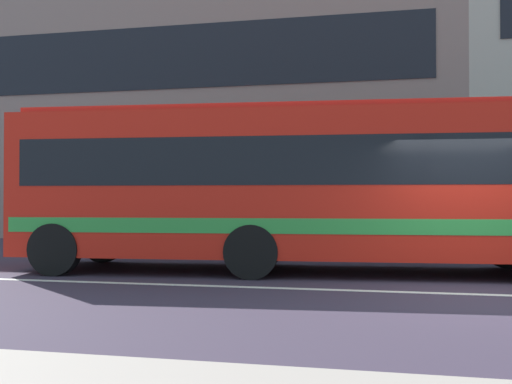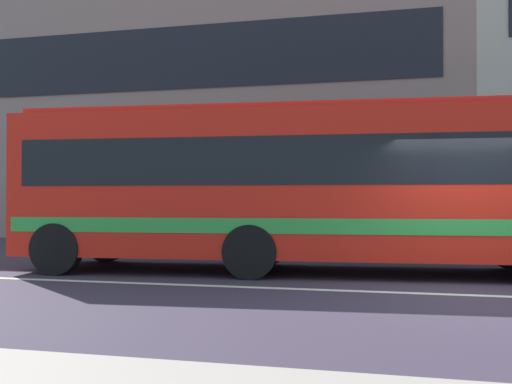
# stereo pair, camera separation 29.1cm
# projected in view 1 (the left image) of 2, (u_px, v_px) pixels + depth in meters

# --- Properties ---
(ground_plane) EXTENTS (160.00, 160.00, 0.00)m
(ground_plane) POSITION_uv_depth(u_px,v_px,m) (483.00, 295.00, 8.56)
(ground_plane) COLOR #382E3F
(lane_centre_line) EXTENTS (60.00, 0.16, 0.01)m
(lane_centre_line) POSITION_uv_depth(u_px,v_px,m) (483.00, 295.00, 8.56)
(lane_centre_line) COLOR silver
(lane_centre_line) RESTS_ON ground_plane
(apartment_block_left) EXTENTS (25.18, 9.49, 11.18)m
(apartment_block_left) POSITION_uv_depth(u_px,v_px,m) (152.00, 107.00, 24.96)
(apartment_block_left) COLOR gray
(apartment_block_left) RESTS_ON ground_plane
(transit_bus) EXTENTS (11.10, 3.30, 3.26)m
(transit_bus) POSITION_uv_depth(u_px,v_px,m) (292.00, 183.00, 11.33)
(transit_bus) COLOR red
(transit_bus) RESTS_ON ground_plane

